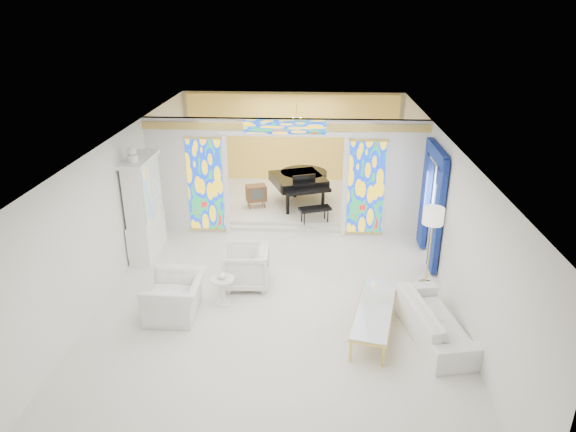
# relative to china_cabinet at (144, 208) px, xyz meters

# --- Properties ---
(floor) EXTENTS (12.00, 12.00, 0.00)m
(floor) POSITION_rel_china_cabinet_xyz_m (3.22, -0.60, -1.17)
(floor) COLOR silver
(floor) RESTS_ON ground
(ceiling) EXTENTS (7.00, 12.00, 0.02)m
(ceiling) POSITION_rel_china_cabinet_xyz_m (3.22, -0.60, 1.83)
(ceiling) COLOR white
(ceiling) RESTS_ON wall_back
(wall_back) EXTENTS (7.00, 0.02, 3.00)m
(wall_back) POSITION_rel_china_cabinet_xyz_m (3.22, 5.40, 0.33)
(wall_back) COLOR silver
(wall_back) RESTS_ON floor
(wall_front) EXTENTS (7.00, 0.02, 3.00)m
(wall_front) POSITION_rel_china_cabinet_xyz_m (3.22, -6.60, 0.33)
(wall_front) COLOR silver
(wall_front) RESTS_ON floor
(wall_left) EXTENTS (0.02, 12.00, 3.00)m
(wall_left) POSITION_rel_china_cabinet_xyz_m (-0.28, -0.60, 0.33)
(wall_left) COLOR silver
(wall_left) RESTS_ON floor
(wall_right) EXTENTS (0.02, 12.00, 3.00)m
(wall_right) POSITION_rel_china_cabinet_xyz_m (6.72, -0.60, 0.33)
(wall_right) COLOR silver
(wall_right) RESTS_ON floor
(partition_wall) EXTENTS (7.00, 0.22, 3.00)m
(partition_wall) POSITION_rel_china_cabinet_xyz_m (3.22, 1.40, 0.48)
(partition_wall) COLOR silver
(partition_wall) RESTS_ON floor
(stained_glass_left) EXTENTS (0.90, 0.04, 2.40)m
(stained_glass_left) POSITION_rel_china_cabinet_xyz_m (1.19, 1.29, 0.13)
(stained_glass_left) COLOR gold
(stained_glass_left) RESTS_ON partition_wall
(stained_glass_right) EXTENTS (0.90, 0.04, 2.40)m
(stained_glass_right) POSITION_rel_china_cabinet_xyz_m (5.25, 1.29, 0.13)
(stained_glass_right) COLOR gold
(stained_glass_right) RESTS_ON partition_wall
(stained_glass_transom) EXTENTS (2.00, 0.04, 0.34)m
(stained_glass_transom) POSITION_rel_china_cabinet_xyz_m (3.22, 1.29, 1.65)
(stained_glass_transom) COLOR gold
(stained_glass_transom) RESTS_ON partition_wall
(alcove_platform) EXTENTS (6.80, 3.80, 0.18)m
(alcove_platform) POSITION_rel_china_cabinet_xyz_m (3.22, 3.50, -1.08)
(alcove_platform) COLOR silver
(alcove_platform) RESTS_ON floor
(gold_curtain_back) EXTENTS (6.70, 0.10, 2.90)m
(gold_curtain_back) POSITION_rel_china_cabinet_xyz_m (3.22, 5.28, 0.33)
(gold_curtain_back) COLOR #E1BA4E
(gold_curtain_back) RESTS_ON wall_back
(chandelier) EXTENTS (0.48, 0.48, 0.30)m
(chandelier) POSITION_rel_china_cabinet_xyz_m (3.42, 3.40, 1.38)
(chandelier) COLOR gold
(chandelier) RESTS_ON ceiling
(blue_drapes) EXTENTS (0.14, 1.85, 2.65)m
(blue_drapes) POSITION_rel_china_cabinet_xyz_m (6.62, 0.10, 0.41)
(blue_drapes) COLOR navy
(blue_drapes) RESTS_ON wall_right
(china_cabinet) EXTENTS (0.56, 1.46, 2.72)m
(china_cabinet) POSITION_rel_china_cabinet_xyz_m (0.00, 0.00, 0.00)
(china_cabinet) COLOR white
(china_cabinet) RESTS_ON floor
(armchair_left) EXTENTS (1.06, 1.20, 0.77)m
(armchair_left) POSITION_rel_china_cabinet_xyz_m (1.34, -2.56, -0.78)
(armchair_left) COLOR white
(armchair_left) RESTS_ON floor
(armchair_right) EXTENTS (0.99, 0.96, 0.86)m
(armchair_right) POSITION_rel_china_cabinet_xyz_m (2.54, -1.38, -0.74)
(armchair_right) COLOR white
(armchair_right) RESTS_ON floor
(sofa) EXTENTS (1.29, 2.36, 0.65)m
(sofa) POSITION_rel_china_cabinet_xyz_m (6.17, -2.98, -0.84)
(sofa) COLOR white
(sofa) RESTS_ON floor
(side_table) EXTENTS (0.50, 0.50, 0.58)m
(side_table) POSITION_rel_china_cabinet_xyz_m (2.18, -2.15, -0.79)
(side_table) COLOR white
(side_table) RESTS_ON floor
(vase) EXTENTS (0.20, 0.20, 0.19)m
(vase) POSITION_rel_china_cabinet_xyz_m (2.18, -2.15, -0.50)
(vase) COLOR white
(vase) RESTS_ON side_table
(coffee_table) EXTENTS (1.09, 2.21, 0.47)m
(coffee_table) POSITION_rel_china_cabinet_xyz_m (5.10, -2.89, -0.74)
(coffee_table) COLOR white
(coffee_table) RESTS_ON floor
(floor_lamp) EXTENTS (0.57, 0.57, 1.76)m
(floor_lamp) POSITION_rel_china_cabinet_xyz_m (6.38, -1.14, 0.33)
(floor_lamp) COLOR gold
(floor_lamp) RESTS_ON floor
(grand_piano) EXTENTS (1.92, 2.91, 1.04)m
(grand_piano) POSITION_rel_china_cabinet_xyz_m (3.58, 3.13, -0.29)
(grand_piano) COLOR black
(grand_piano) RESTS_ON alcove_platform
(tv_console) EXTENTS (0.64, 0.53, 0.64)m
(tv_console) POSITION_rel_china_cabinet_xyz_m (2.31, 2.69, -0.57)
(tv_console) COLOR brown
(tv_console) RESTS_ON alcove_platform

